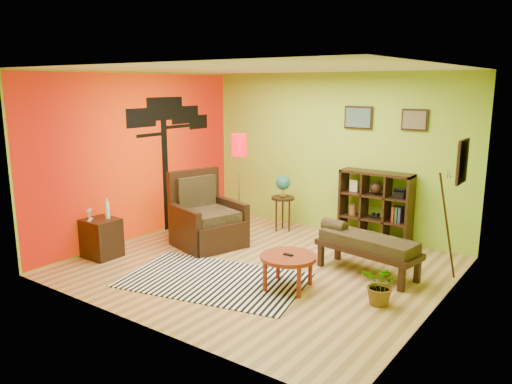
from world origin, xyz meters
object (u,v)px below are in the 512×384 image
Objects in this scene: armchair at (206,223)px; bench at (365,244)px; coffee_table at (288,260)px; floor_lamp at (239,154)px; side_cabinet at (102,238)px; globe_table at (283,189)px; potted_plant at (381,289)px; cube_shelf at (376,208)px.

bench is (2.65, 0.31, 0.07)m from armchair.
floor_lamp reaches higher than coffee_table.
side_cabinet is 0.90× the size of globe_table.
coffee_table is 0.72× the size of globe_table.
armchair is at bearing 170.71° from potted_plant.
cube_shelf is 2.50m from potted_plant.
potted_plant is (1.02, -2.25, -0.40)m from cube_shelf.
floor_lamp reaches higher than armchair.
potted_plant is at bearing -21.02° from floor_lamp.
floor_lamp is 1.10m from globe_table.
coffee_table is at bearing -93.60° from cube_shelf.
globe_table is at bearing 63.16° from floor_lamp.
side_cabinet is 0.51× the size of floor_lamp.
side_cabinet is at bearing -168.17° from potted_plant.
side_cabinet is at bearing -118.10° from floor_lamp.
cube_shelf is at bearing 10.47° from globe_table.
globe_table reaches higher than potted_plant.
bench reaches higher than potted_plant.
floor_lamp is 2.44m from cube_shelf.
side_cabinet is at bearing -117.76° from globe_table.
cube_shelf reaches higher than side_cabinet.
coffee_table is 1.22m from bench.
floor_lamp is 1.77× the size of globe_table.
floor_lamp is 3.49m from potted_plant.
globe_table reaches higher than coffee_table.
armchair is 2.38× the size of potted_plant.
floor_lamp is 1.49× the size of cube_shelf.
bench is 2.95× the size of potted_plant.
cube_shelf is (2.03, 1.08, -0.85)m from floor_lamp.
floor_lamp reaches higher than potted_plant.
coffee_table is at bearing -36.74° from floor_lamp.
coffee_table is 0.41× the size of floor_lamp.
floor_lamp reaches higher than globe_table.
floor_lamp is at bearing 172.43° from bench.
armchair is 1.27m from floor_lamp.
globe_table is (0.59, 1.42, 0.40)m from armchair.
side_cabinet reaches higher than coffee_table.
cube_shelf is 2.32× the size of potted_plant.
floor_lamp is at bearing 73.14° from armchair.
globe_table is at bearing 67.50° from armchair.
floor_lamp is (1.09, 2.04, 1.14)m from side_cabinet.
cube_shelf is at bearing 107.20° from bench.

